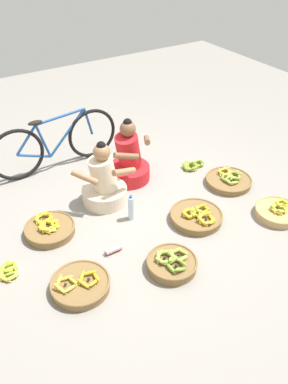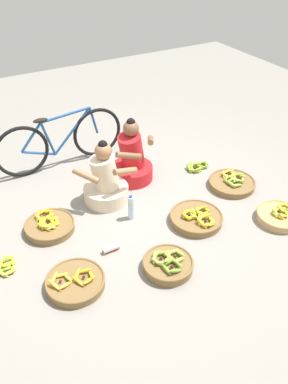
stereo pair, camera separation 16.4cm
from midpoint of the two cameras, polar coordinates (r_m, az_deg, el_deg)
name	(u,v)px [view 1 (the left image)]	position (r m, az deg, el deg)	size (l,w,h in m)	color
ground_plane	(135,208)	(4.49, -2.40, -2.34)	(10.00, 10.00, 0.00)	gray
vendor_woman_front	(104,183)	(4.48, -6.88, 1.23)	(0.70, 0.52, 0.78)	beige
vendor_woman_behind	(129,161)	(4.83, -3.19, 4.56)	(0.67, 0.52, 0.83)	red
bicycle_leaning	(56,143)	(5.16, -13.58, 6.93)	(1.70, 0.08, 0.73)	black
banana_basket_front_left	(80,284)	(3.67, -10.55, -13.07)	(0.54, 0.54, 0.16)	brown
banana_basket_back_right	(50,228)	(4.26, -14.63, -5.17)	(0.53, 0.53, 0.16)	brown
banana_basket_near_vendor	(229,180)	(4.94, 11.27, 1.67)	(0.57, 0.57, 0.14)	brown
banana_basket_front_center	(196,216)	(4.31, 6.53, -3.52)	(0.58, 0.58, 0.16)	brown
banana_basket_front_right	(278,211)	(4.57, 17.88, -2.72)	(0.50, 0.50, 0.16)	tan
banana_basket_mid_right	(172,263)	(3.77, 2.80, -10.30)	(0.49, 0.49, 0.17)	brown
loose_bananas_back_center	(8,271)	(3.98, -20.29, -10.73)	(0.22, 0.27, 0.09)	yellow
loose_bananas_back_left	(193,165)	(5.20, 6.18, 3.84)	(0.35, 0.24, 0.10)	olive
water_bottle	(131,208)	(4.26, -2.99, -2.33)	(0.07, 0.07, 0.31)	silver
packet_carton_stack	(113,250)	(3.96, -5.66, -8.34)	(0.17, 0.08, 0.06)	red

